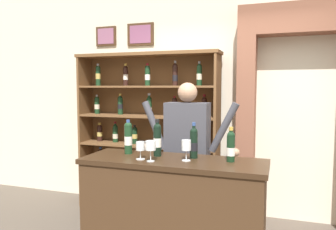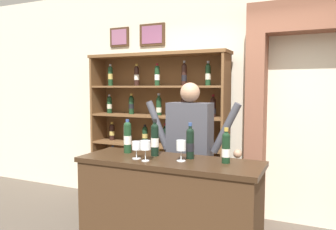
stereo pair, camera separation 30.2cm
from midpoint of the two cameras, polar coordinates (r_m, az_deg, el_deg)
back_wall at (r=4.35m, az=6.55°, el=3.28°), size 12.00×0.19×3.03m
wine_shelf at (r=4.35m, az=-5.45°, el=-2.70°), size 1.91×0.38×2.07m
archway_doorway at (r=4.11m, az=19.79°, el=1.86°), size 1.40×0.45×2.58m
tasting_counter at (r=2.87m, az=-2.27°, el=-17.91°), size 1.51×0.53×1.04m
shopkeeper at (r=3.30m, az=0.75°, el=-5.53°), size 1.01×0.22×1.68m
tasting_bottle_prosecco at (r=2.95m, az=-9.82°, el=-3.85°), size 0.07×0.07×0.30m
tasting_bottle_super_tuscan at (r=2.82m, az=-4.93°, el=-4.17°), size 0.07×0.07×0.32m
tasting_bottle_rosso at (r=2.73m, az=1.35°, el=-4.77°), size 0.07×0.07×0.30m
tasting_bottle_riserva at (r=2.63m, az=7.62°, el=-5.38°), size 0.07×0.07×0.28m
wine_glass_spare at (r=2.63m, az=-6.34°, el=-5.41°), size 0.08×0.08×0.17m
wine_glass_left at (r=2.71m, az=-8.01°, el=-5.53°), size 0.07×0.07×0.15m
wine_glass_right at (r=2.64m, az=-0.09°, el=-5.50°), size 0.08×0.08×0.17m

